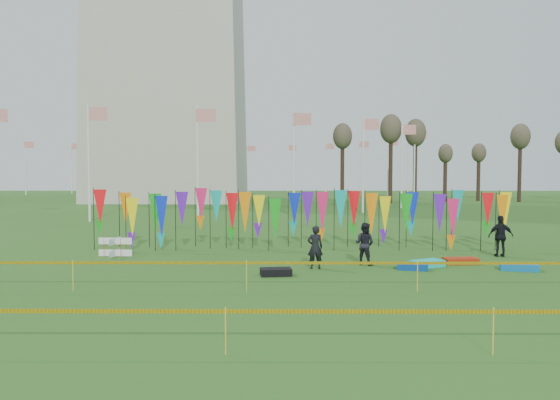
{
  "coord_description": "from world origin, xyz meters",
  "views": [
    {
      "loc": [
        -0.8,
        -16.94,
        3.42
      ],
      "look_at": [
        -0.94,
        6.0,
        2.22
      ],
      "focal_mm": 35.0,
      "sensor_mm": 36.0,
      "label": 1
    }
  ],
  "objects_px": {
    "person_right": "(501,236)",
    "kite_bag_blue": "(412,266)",
    "box_kite": "(115,247)",
    "person_left": "(315,247)",
    "kite_bag_red": "(460,261)",
    "person_mid": "(365,244)",
    "kite_bag_turquoise": "(427,264)",
    "kite_bag_teal": "(519,267)",
    "kite_bag_black": "(276,272)"
  },
  "relations": [
    {
      "from": "person_left",
      "to": "kite_bag_blue",
      "type": "relative_size",
      "value": 1.46
    },
    {
      "from": "person_left",
      "to": "kite_bag_black",
      "type": "height_order",
      "value": "person_left"
    },
    {
      "from": "kite_bag_blue",
      "to": "kite_bag_teal",
      "type": "distance_m",
      "value": 3.65
    },
    {
      "from": "box_kite",
      "to": "kite_bag_turquoise",
      "type": "xyz_separation_m",
      "value": [
        11.91,
        -2.36,
        -0.26
      ]
    },
    {
      "from": "person_mid",
      "to": "kite_bag_teal",
      "type": "bearing_deg",
      "value": -159.93
    },
    {
      "from": "person_mid",
      "to": "person_left",
      "type": "bearing_deg",
      "value": 56.0
    },
    {
      "from": "person_right",
      "to": "kite_bag_black",
      "type": "distance_m",
      "value": 9.84
    },
    {
      "from": "box_kite",
      "to": "kite_bag_blue",
      "type": "xyz_separation_m",
      "value": [
        11.27,
        -2.88,
        -0.28
      ]
    },
    {
      "from": "kite_bag_teal",
      "to": "kite_bag_black",
      "type": "bearing_deg",
      "value": -173.37
    },
    {
      "from": "box_kite",
      "to": "person_mid",
      "type": "height_order",
      "value": "person_mid"
    },
    {
      "from": "kite_bag_turquoise",
      "to": "kite_bag_teal",
      "type": "xyz_separation_m",
      "value": [
        3.01,
        -0.66,
        -0.01
      ]
    },
    {
      "from": "box_kite",
      "to": "person_right",
      "type": "distance_m",
      "value": 15.49
    },
    {
      "from": "box_kite",
      "to": "person_right",
      "type": "relative_size",
      "value": 0.46
    },
    {
      "from": "person_left",
      "to": "kite_bag_teal",
      "type": "xyz_separation_m",
      "value": [
        7.03,
        -0.28,
        -0.64
      ]
    },
    {
      "from": "kite_bag_blue",
      "to": "kite_bag_black",
      "type": "distance_m",
      "value": 4.88
    },
    {
      "from": "box_kite",
      "to": "kite_bag_turquoise",
      "type": "relative_size",
      "value": 0.63
    },
    {
      "from": "kite_bag_turquoise",
      "to": "box_kite",
      "type": "bearing_deg",
      "value": 168.81
    },
    {
      "from": "kite_bag_teal",
      "to": "kite_bag_red",
      "type": "bearing_deg",
      "value": 140.38
    },
    {
      "from": "kite_bag_turquoise",
      "to": "kite_bag_black",
      "type": "relative_size",
      "value": 1.2
    },
    {
      "from": "person_left",
      "to": "kite_bag_red",
      "type": "xyz_separation_m",
      "value": [
        5.44,
        1.04,
        -0.65
      ]
    },
    {
      "from": "person_right",
      "to": "kite_bag_turquoise",
      "type": "relative_size",
      "value": 1.36
    },
    {
      "from": "box_kite",
      "to": "kite_bag_teal",
      "type": "xyz_separation_m",
      "value": [
        14.92,
        -3.02,
        -0.27
      ]
    },
    {
      "from": "person_left",
      "to": "kite_bag_turquoise",
      "type": "bearing_deg",
      "value": 178.12
    },
    {
      "from": "box_kite",
      "to": "kite_bag_black",
      "type": "xyz_separation_m",
      "value": [
        6.52,
        -3.99,
        -0.27
      ]
    },
    {
      "from": "person_mid",
      "to": "kite_bag_blue",
      "type": "bearing_deg",
      "value": 179.76
    },
    {
      "from": "box_kite",
      "to": "kite_bag_red",
      "type": "distance_m",
      "value": 13.44
    },
    {
      "from": "kite_bag_blue",
      "to": "kite_bag_turquoise",
      "type": "bearing_deg",
      "value": 39.32
    },
    {
      "from": "kite_bag_turquoise",
      "to": "kite_bag_blue",
      "type": "relative_size",
      "value": 1.17
    },
    {
      "from": "box_kite",
      "to": "kite_bag_blue",
      "type": "distance_m",
      "value": 11.64
    },
    {
      "from": "person_mid",
      "to": "kite_bag_teal",
      "type": "distance_m",
      "value": 5.33
    },
    {
      "from": "kite_bag_teal",
      "to": "person_mid",
      "type": "bearing_deg",
      "value": 168.0
    },
    {
      "from": "kite_bag_turquoise",
      "to": "kite_bag_red",
      "type": "bearing_deg",
      "value": 24.92
    },
    {
      "from": "kite_bag_red",
      "to": "kite_bag_blue",
      "type": "bearing_deg",
      "value": -150.09
    },
    {
      "from": "person_right",
      "to": "kite_bag_teal",
      "type": "relative_size",
      "value": 1.36
    },
    {
      "from": "kite_bag_red",
      "to": "kite_bag_teal",
      "type": "height_order",
      "value": "kite_bag_teal"
    },
    {
      "from": "person_right",
      "to": "kite_bag_turquoise",
      "type": "distance_m",
      "value": 4.34
    },
    {
      "from": "person_right",
      "to": "person_left",
      "type": "bearing_deg",
      "value": 24.26
    },
    {
      "from": "kite_bag_turquoise",
      "to": "kite_bag_red",
      "type": "xyz_separation_m",
      "value": [
        1.42,
        0.66,
        -0.01
      ]
    },
    {
      "from": "kite_bag_red",
      "to": "kite_bag_teal",
      "type": "relative_size",
      "value": 1.0
    },
    {
      "from": "box_kite",
      "to": "person_left",
      "type": "distance_m",
      "value": 8.36
    },
    {
      "from": "person_right",
      "to": "kite_bag_blue",
      "type": "height_order",
      "value": "person_right"
    },
    {
      "from": "person_left",
      "to": "kite_bag_blue",
      "type": "distance_m",
      "value": 3.45
    },
    {
      "from": "person_mid",
      "to": "person_right",
      "type": "xyz_separation_m",
      "value": [
        5.74,
        1.92,
        0.05
      ]
    },
    {
      "from": "person_right",
      "to": "kite_bag_red",
      "type": "xyz_separation_m",
      "value": [
        -2.16,
        -1.71,
        -0.72
      ]
    },
    {
      "from": "person_left",
      "to": "kite_bag_red",
      "type": "height_order",
      "value": "person_left"
    },
    {
      "from": "box_kite",
      "to": "kite_bag_black",
      "type": "distance_m",
      "value": 7.65
    },
    {
      "from": "kite_bag_turquoise",
      "to": "kite_bag_black",
      "type": "bearing_deg",
      "value": -163.11
    },
    {
      "from": "box_kite",
      "to": "kite_bag_red",
      "type": "xyz_separation_m",
      "value": [
        13.33,
        -1.7,
        -0.27
      ]
    },
    {
      "from": "person_mid",
      "to": "kite_bag_blue",
      "type": "distance_m",
      "value": 1.93
    },
    {
      "from": "person_right",
      "to": "kite_bag_black",
      "type": "xyz_separation_m",
      "value": [
        -8.96,
        -4.0,
        -0.71
      ]
    }
  ]
}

